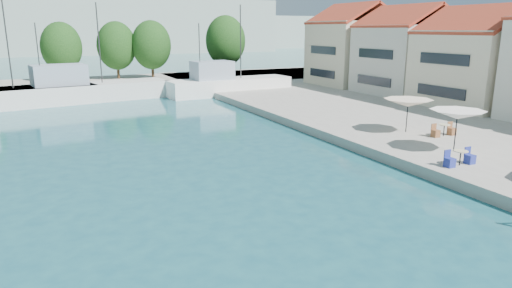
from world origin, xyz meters
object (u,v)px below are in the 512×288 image
trawler_03 (82,91)px  umbrella_cream (408,103)px  umbrella_white (457,115)px  trawler_04 (227,85)px

trawler_03 → umbrella_cream: bearing=-65.1°
umbrella_white → umbrella_cream: bearing=77.8°
trawler_04 → trawler_03: bearing=169.7°
trawler_03 → trawler_04: 15.30m
trawler_03 → trawler_04: same height
trawler_03 → trawler_04: (15.20, -1.75, 0.00)m
trawler_03 → trawler_04: size_ratio=1.18×
umbrella_cream → trawler_03: bearing=123.1°
trawler_03 → umbrella_cream: 32.56m
umbrella_white → umbrella_cream: 4.98m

